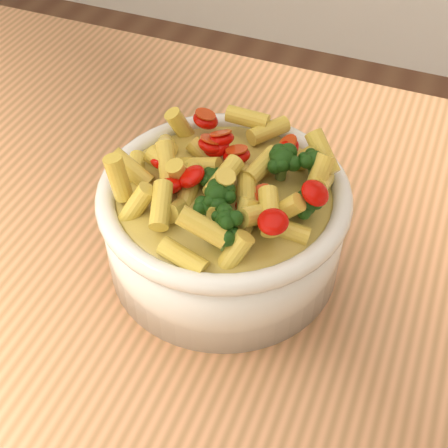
% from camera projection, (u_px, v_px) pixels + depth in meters
% --- Properties ---
extents(table, '(1.20, 0.80, 0.90)m').
position_uv_depth(table, '(115.00, 316.00, 0.68)').
color(table, tan).
rests_on(table, ground).
extents(serving_bowl, '(0.23, 0.23, 0.10)m').
position_uv_depth(serving_bowl, '(224.00, 223.00, 0.57)').
color(serving_bowl, white).
rests_on(serving_bowl, table).
extents(pasta_salad, '(0.18, 0.18, 0.04)m').
position_uv_depth(pasta_salad, '(224.00, 174.00, 0.53)').
color(pasta_salad, '#E9CD49').
rests_on(pasta_salad, serving_bowl).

